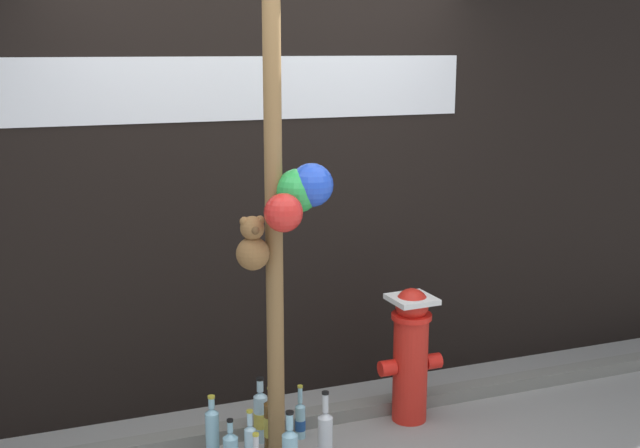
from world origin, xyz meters
name	(u,v)px	position (x,y,z in m)	size (l,w,h in m)	color
building_wall	(259,78)	(0.00, 1.40, 1.95)	(10.00, 0.21, 3.91)	black
curb_strip	(292,421)	(0.00, 0.87, 0.04)	(8.00, 0.12, 0.08)	slate
memorial_post	(282,150)	(-0.18, 0.45, 1.65)	(0.60, 0.32, 2.85)	olive
fire_hydrant	(411,352)	(0.68, 0.72, 0.42)	(0.38, 0.25, 0.80)	red
bottle_1	(300,419)	(0.01, 0.73, 0.11)	(0.06, 0.06, 0.31)	#93CCE0
bottle_4	(325,436)	(0.03, 0.42, 0.16)	(0.08, 0.08, 0.40)	silver
bottle_5	(271,425)	(-0.20, 0.62, 0.16)	(0.07, 0.07, 0.38)	brown
bottle_6	(250,445)	(-0.35, 0.49, 0.14)	(0.06, 0.06, 0.33)	#B2DBEA
bottle_7	(261,415)	(-0.21, 0.78, 0.15)	(0.08, 0.08, 0.37)	#B2DBEA
bottle_8	(212,434)	(-0.51, 0.63, 0.16)	(0.07, 0.07, 0.38)	#93CCE0
litter_1	(398,400)	(0.73, 0.97, 0.00)	(0.14, 0.10, 0.01)	tan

